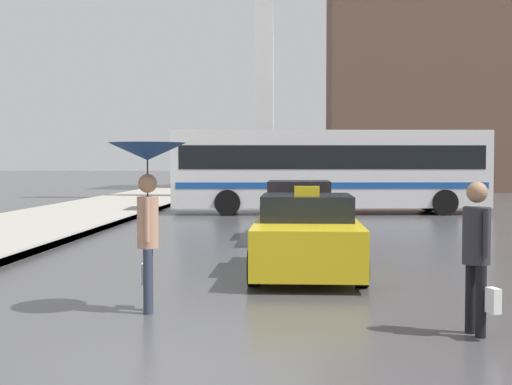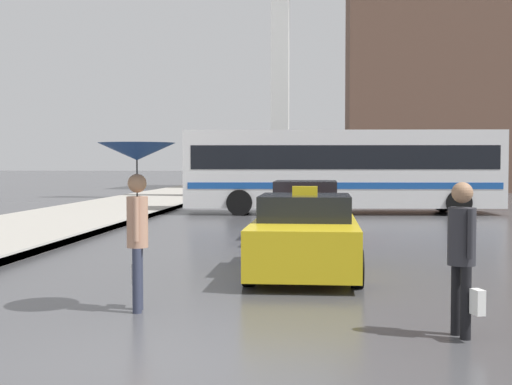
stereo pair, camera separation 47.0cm
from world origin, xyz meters
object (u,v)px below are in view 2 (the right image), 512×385
object	(u,v)px
city_bus	(341,168)
pedestrian_with_umbrella	(137,176)
taxi	(305,237)
sedan_red	(305,212)
traffic_light	(13,28)
pedestrian_man	(462,247)

from	to	relation	value
city_bus	pedestrian_with_umbrella	world-z (taller)	city_bus
taxi	sedan_red	distance (m)	5.80
taxi	city_bus	xyz separation A→B (m)	(1.04, 15.02, 1.10)
taxi	traffic_light	xyz separation A→B (m)	(-4.79, -1.13, 3.54)
sedan_red	traffic_light	bearing A→B (deg)	56.05
pedestrian_man	traffic_light	size ratio (longest dim) A/B	0.29
taxi	pedestrian_man	bearing A→B (deg)	113.11
pedestrian_man	sedan_red	bearing A→B (deg)	173.59
sedan_red	taxi	bearing A→B (deg)	91.22
pedestrian_with_umbrella	taxi	bearing A→B (deg)	-41.50
taxi	traffic_light	distance (m)	6.06
sedan_red	pedestrian_with_umbrella	distance (m)	9.44
sedan_red	pedestrian_with_umbrella	world-z (taller)	pedestrian_with_umbrella
pedestrian_with_umbrella	sedan_red	bearing A→B (deg)	-21.47
city_bus	traffic_light	xyz separation A→B (m)	(-5.83, -16.15, 2.43)
taxi	traffic_light	size ratio (longest dim) A/B	0.68
sedan_red	city_bus	world-z (taller)	city_bus
pedestrian_with_umbrella	pedestrian_man	xyz separation A→B (m)	(4.01, -1.04, -0.77)
taxi	sedan_red	bearing A→B (deg)	-88.78
city_bus	taxi	bearing A→B (deg)	-8.13
sedan_red	city_bus	distance (m)	9.36
pedestrian_with_umbrella	pedestrian_man	distance (m)	4.21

